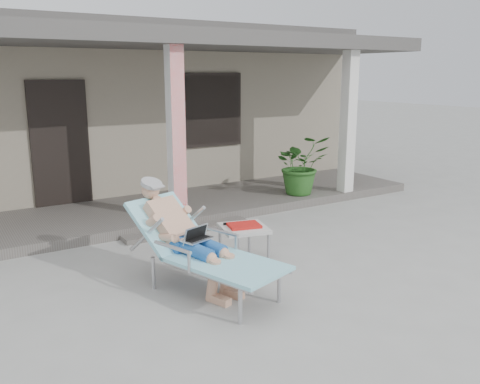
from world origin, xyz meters
TOP-DOWN VIEW (x-y plane):
  - ground at (0.00, 0.00)m, footprint 60.00×60.00m
  - house at (0.00, 6.50)m, footprint 10.40×5.40m
  - porch_deck at (0.00, 3.00)m, footprint 10.00×2.00m
  - porch_overhang at (0.00, 2.95)m, footprint 10.00×2.30m
  - porch_step at (0.00, 1.85)m, footprint 2.00×0.30m
  - lounger at (-0.84, -0.06)m, footprint 1.26×2.00m
  - side_table at (0.07, 0.33)m, footprint 0.68×0.68m
  - potted_palm at (2.64, 2.43)m, footprint 1.19×1.10m

SIDE VIEW (x-z plane):
  - ground at x=0.00m, z-range 0.00..0.00m
  - porch_step at x=0.00m, z-range 0.00..0.07m
  - porch_deck at x=0.00m, z-range 0.00..0.15m
  - side_table at x=0.07m, z-range 0.17..0.68m
  - potted_palm at x=2.64m, z-range 0.15..1.25m
  - lounger at x=-0.84m, z-range 0.15..1.41m
  - house at x=0.00m, z-range 0.02..3.32m
  - porch_overhang at x=0.00m, z-range 1.36..4.21m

